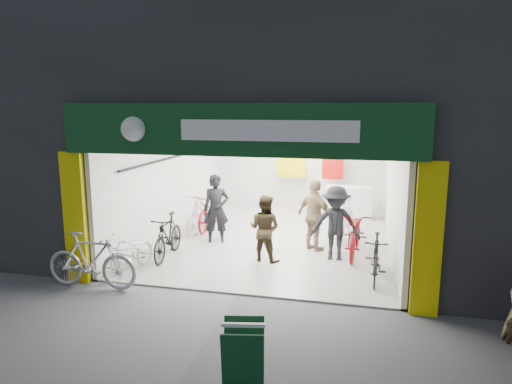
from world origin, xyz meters
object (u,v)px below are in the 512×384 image
(sandwich_board, at_px, (243,352))
(bike_right_front, at_px, (376,258))
(bike_left_front, at_px, (129,254))
(parked_bike, at_px, (91,260))

(sandwich_board, bearing_deg, bike_right_front, 55.92)
(sandwich_board, bearing_deg, bike_left_front, 124.46)
(bike_right_front, height_order, sandwich_board, bike_right_front)
(bike_right_front, distance_m, parked_bike, 5.55)
(bike_left_front, xyz_separation_m, sandwich_board, (3.32, -3.24, 0.02))
(bike_right_front, xyz_separation_m, sandwich_board, (-1.68, -3.99, -0.03))
(parked_bike, bearing_deg, sandwich_board, -123.92)
(bike_right_front, bearing_deg, sandwich_board, -110.08)
(bike_right_front, bearing_deg, parked_bike, -159.89)
(bike_left_front, height_order, parked_bike, parked_bike)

